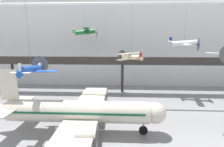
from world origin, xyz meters
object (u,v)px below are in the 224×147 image
object	(u,v)px
suspended_plane_cream_biplane	(131,57)
suspended_plane_blue_trainer	(31,69)
airliner_silver_main	(77,112)
suspended_plane_white_twin	(184,43)
suspended_plane_green_biplane	(85,32)

from	to	relation	value
suspended_plane_cream_biplane	suspended_plane_blue_trainer	distance (m)	18.46
airliner_silver_main	suspended_plane_white_twin	size ratio (longest dim) A/B	3.19
suspended_plane_cream_biplane	suspended_plane_green_biplane	distance (m)	16.87
suspended_plane_green_biplane	suspended_plane_blue_trainer	distance (m)	22.78
airliner_silver_main	suspended_plane_green_biplane	bearing A→B (deg)	97.24
airliner_silver_main	suspended_plane_blue_trainer	distance (m)	9.35
suspended_plane_blue_trainer	airliner_silver_main	bearing A→B (deg)	-94.53
suspended_plane_blue_trainer	suspended_plane_cream_biplane	bearing A→B (deg)	-55.60
suspended_plane_blue_trainer	suspended_plane_white_twin	bearing A→B (deg)	-57.20
airliner_silver_main	suspended_plane_blue_trainer	xyz separation A→B (m)	(-6.88, 0.63, 6.29)
airliner_silver_main	suspended_plane_cream_biplane	size ratio (longest dim) A/B	2.69
suspended_plane_cream_biplane	suspended_plane_blue_trainer	bearing A→B (deg)	77.84
suspended_plane_green_biplane	suspended_plane_white_twin	size ratio (longest dim) A/B	0.85
suspended_plane_blue_trainer	suspended_plane_white_twin	distance (m)	33.57
suspended_plane_blue_trainer	suspended_plane_white_twin	xyz separation A→B (m)	(28.29, 17.73, 3.48)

